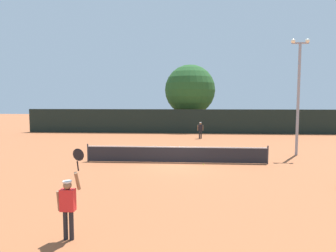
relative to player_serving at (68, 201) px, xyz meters
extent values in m
plane|color=#9E5633|center=(2.41, 10.05, -1.05)|extent=(120.00, 120.00, 0.00)
cube|color=#232328|center=(2.41, 10.05, -0.57)|extent=(10.62, 0.03, 0.91)
cube|color=white|center=(2.41, 10.05, -0.12)|extent=(10.62, 0.04, 0.06)
cylinder|color=#333338|center=(-2.90, 10.05, -0.51)|extent=(0.08, 0.08, 1.07)
cylinder|color=#333338|center=(7.71, 10.05, -0.51)|extent=(0.08, 0.08, 1.07)
cube|color=black|center=(2.41, 26.08, 0.29)|extent=(35.19, 0.12, 2.67)
cube|color=red|center=(-0.01, -0.01, 0.03)|extent=(0.38, 0.22, 0.58)
sphere|color=#8C6647|center=(-0.01, -0.01, 0.42)|extent=(0.22, 0.22, 0.22)
cylinder|color=white|center=(-0.01, -0.01, 0.52)|extent=(0.23, 0.23, 0.04)
cylinder|color=black|center=(-0.09, -0.01, -0.66)|extent=(0.12, 0.12, 0.79)
cylinder|color=black|center=(0.07, -0.01, -0.66)|extent=(0.12, 0.12, 0.79)
cylinder|color=#8C6647|center=(-0.25, -0.01, 0.00)|extent=(0.09, 0.17, 0.55)
cylinder|color=#8C6647|center=(0.23, 0.07, 0.52)|extent=(0.09, 0.31, 0.53)
cylinder|color=black|center=(0.23, 0.13, 0.90)|extent=(0.04, 0.11, 0.28)
ellipsoid|color=black|center=(0.23, 0.19, 1.19)|extent=(0.30, 0.13, 0.36)
cube|color=black|center=(4.27, 21.45, 0.01)|extent=(0.38, 0.22, 0.57)
sphere|color=#8C6647|center=(4.27, 21.45, 0.40)|extent=(0.22, 0.22, 0.22)
cylinder|color=white|center=(4.27, 21.45, 0.49)|extent=(0.23, 0.23, 0.04)
cylinder|color=black|center=(4.19, 21.45, -0.66)|extent=(0.12, 0.12, 0.77)
cylinder|color=black|center=(4.35, 21.45, -0.66)|extent=(0.12, 0.12, 0.77)
cylinder|color=#8C6647|center=(4.03, 21.45, -0.02)|extent=(0.09, 0.17, 0.55)
cylinder|color=#8C6647|center=(4.51, 21.45, -0.02)|extent=(0.09, 0.15, 0.55)
sphere|color=#CCE033|center=(4.01, 9.53, -1.01)|extent=(0.07, 0.07, 0.07)
cylinder|color=gray|center=(10.38, 13.08, 2.63)|extent=(0.18, 0.18, 7.35)
cube|color=gray|center=(10.38, 13.08, 6.35)|extent=(1.10, 0.10, 0.10)
sphere|color=#F2EDCC|center=(9.93, 13.08, 6.48)|extent=(0.28, 0.28, 0.28)
sphere|color=#F2EDCC|center=(10.83, 13.08, 6.48)|extent=(0.28, 0.28, 0.28)
cylinder|color=brown|center=(3.29, 29.75, 0.27)|extent=(0.56, 0.56, 2.63)
sphere|color=#235123|center=(3.29, 29.75, 3.88)|extent=(6.14, 6.14, 6.14)
cube|color=navy|center=(-5.10, 33.28, -0.45)|extent=(2.06, 4.27, 0.90)
cube|color=#2D333D|center=(-5.10, 32.98, 0.32)|extent=(1.78, 2.26, 0.64)
cylinder|color=black|center=(-5.95, 34.68, -0.75)|extent=(0.22, 0.60, 0.60)
cylinder|color=black|center=(-4.25, 34.68, -0.75)|extent=(0.22, 0.60, 0.60)
cylinder|color=black|center=(-5.95, 31.88, -0.75)|extent=(0.22, 0.60, 0.60)
cylinder|color=black|center=(-4.25, 31.88, -0.75)|extent=(0.22, 0.60, 0.60)
cube|color=#B7B7BC|center=(4.53, 35.04, -0.45)|extent=(2.27, 4.36, 0.90)
cube|color=#2D333D|center=(4.53, 34.74, 0.32)|extent=(1.89, 2.35, 0.64)
cylinder|color=black|center=(3.68, 36.44, -0.75)|extent=(0.22, 0.60, 0.60)
cylinder|color=black|center=(5.38, 36.44, -0.75)|extent=(0.22, 0.60, 0.60)
cylinder|color=black|center=(3.68, 33.64, -0.75)|extent=(0.22, 0.60, 0.60)
cylinder|color=black|center=(5.38, 33.64, -0.75)|extent=(0.22, 0.60, 0.60)
cube|color=navy|center=(8.53, 32.37, -0.45)|extent=(1.94, 4.22, 0.90)
cube|color=#2D333D|center=(8.53, 32.07, 0.32)|extent=(1.72, 2.21, 0.64)
cylinder|color=black|center=(7.68, 33.77, -0.75)|extent=(0.22, 0.60, 0.60)
cylinder|color=black|center=(9.38, 33.77, -0.75)|extent=(0.22, 0.60, 0.60)
cylinder|color=black|center=(7.68, 30.97, -0.75)|extent=(0.22, 0.60, 0.60)
cylinder|color=black|center=(9.38, 30.97, -0.75)|extent=(0.22, 0.60, 0.60)
camera|label=1|loc=(3.13, -7.52, 2.63)|focal=32.29mm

